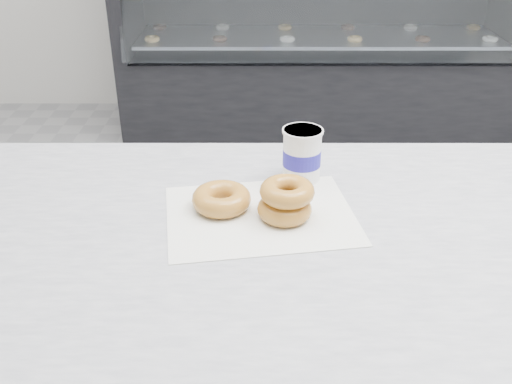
{
  "coord_description": "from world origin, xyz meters",
  "views": [
    {
      "loc": [
        -0.38,
        -1.44,
        1.44
      ],
      "look_at": [
        -0.38,
        -0.49,
        0.92
      ],
      "focal_mm": 40.0,
      "sensor_mm": 36.0,
      "label": 1
    }
  ],
  "objects_px": {
    "donut_single": "(221,199)",
    "donut_stack": "(286,200)",
    "display_case": "(317,50)",
    "coffee_cup": "(302,154)"
  },
  "relations": [
    {
      "from": "display_case",
      "to": "donut_stack",
      "type": "bearing_deg",
      "value": -97.02
    },
    {
      "from": "donut_single",
      "to": "coffee_cup",
      "type": "relative_size",
      "value": 1.01
    },
    {
      "from": "donut_single",
      "to": "display_case",
      "type": "bearing_deg",
      "value": 80.4
    },
    {
      "from": "coffee_cup",
      "to": "display_case",
      "type": "bearing_deg",
      "value": 82.42
    },
    {
      "from": "donut_stack",
      "to": "coffee_cup",
      "type": "distance_m",
      "value": 0.16
    },
    {
      "from": "donut_single",
      "to": "donut_stack",
      "type": "distance_m",
      "value": 0.12
    },
    {
      "from": "donut_stack",
      "to": "coffee_cup",
      "type": "xyz_separation_m",
      "value": [
        0.04,
        0.15,
        0.02
      ]
    },
    {
      "from": "display_case",
      "to": "donut_single",
      "type": "relative_size",
      "value": 21.68
    },
    {
      "from": "donut_single",
      "to": "donut_stack",
      "type": "height_order",
      "value": "donut_stack"
    },
    {
      "from": "donut_single",
      "to": "donut_stack",
      "type": "xyz_separation_m",
      "value": [
        0.12,
        -0.03,
        0.02
      ]
    }
  ]
}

